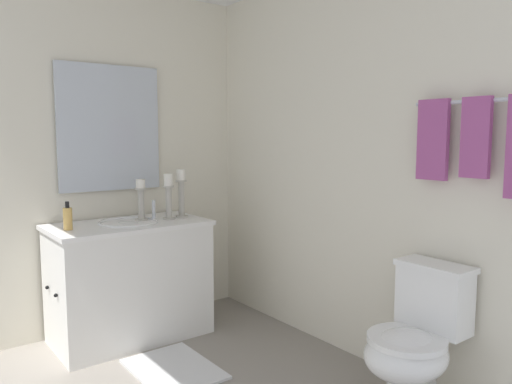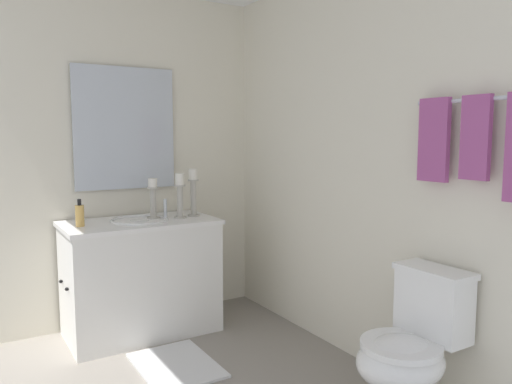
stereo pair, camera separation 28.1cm
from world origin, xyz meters
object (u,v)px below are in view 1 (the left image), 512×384
Objects in this scene: candle_holder_mid at (141,199)px; bath_mat at (174,369)px; sink_basin at (129,228)px; toilet at (415,343)px; towel_bar at (480,101)px; vanity_cabinet at (130,280)px; candle_holder_tall at (181,192)px; candle_holder_short at (169,195)px; towel_center at (476,138)px; soap_bottle at (68,218)px; towel_near_vanity at (433,140)px; mirror at (110,128)px.

bath_mat is at bearing -9.84° from candle_holder_mid.
bath_mat is at bearing -0.09° from sink_basin.
candle_holder_mid reaches higher than toilet.
vanity_cabinet is at bearing -152.88° from towel_bar.
candle_holder_tall is (0.01, 0.41, 0.22)m from sink_basin.
candle_holder_tall reaches higher than toilet.
toilet is at bearing 19.61° from candle_holder_mid.
towel_bar is (1.92, 0.98, 1.16)m from vanity_cabinet.
towel_bar is (1.88, 0.69, 0.58)m from candle_holder_short.
sink_basin is 1.03× the size of towel_center.
soap_bottle is at bearing -143.98° from towel_bar.
vanity_cabinet is 0.74m from bath_mat.
towel_bar is at bearing 4.45° from towel_near_vanity.
candle_holder_mid reaches higher than soap_bottle.
candle_holder_mid is (-0.05, -0.29, -0.03)m from candle_holder_tall.
mirror is 2.41m from towel_bar.
soap_bottle is at bearing -83.95° from candle_holder_mid.
sink_basin is at bearing -91.02° from candle_holder_tall.
bath_mat is (0.62, -0.41, -0.99)m from candle_holder_tall.
soap_bottle is 2.45m from towel_bar.
vanity_cabinet is 2.17m from towel_near_vanity.
toilet is at bearing 23.32° from vanity_cabinet.
towel_near_vanity and towel_center have the same top height.
candle_holder_tall is at bearing -168.67° from toilet.
bath_mat is at bearing 0.00° from vanity_cabinet.
towel_near_vanity is (-0.23, -0.02, -0.19)m from towel_bar.
towel_near_vanity reaches higher than vanity_cabinet.
vanity_cabinet is 2.44m from towel_bar.
candle_holder_mid is at bearing 26.13° from mirror.
sink_basin is at bearing -153.33° from towel_center.
candle_holder_tall is at bearing -161.67° from towel_near_vanity.
candle_holder_tall reaches higher than vanity_cabinet.
towel_center is (0.00, -0.02, -0.17)m from towel_bar.
candle_holder_short is 2.08m from towel_bar.
candle_holder_tall is 0.46× the size of toilet.
candle_holder_tall is at bearing -163.76° from towel_center.
towel_center is (2.20, 0.96, -0.06)m from mirror.
sink_basin is 1.96m from toilet.
towel_center is (0.23, 0.00, 0.01)m from towel_near_vanity.
soap_bottle is (0.05, -0.52, -0.08)m from candle_holder_mid.
sink_basin is 2.23× the size of soap_bottle.
candle_holder_tall is 1.90m from toilet.
toilet is at bearing 11.33° from candle_holder_tall.
candle_holder_tall reaches higher than soap_bottle.
towel_near_vanity is (1.65, 0.67, 0.40)m from candle_holder_short.
candle_holder_short is at bearing -159.76° from towel_bar.
candle_holder_short is 1.12× the size of candle_holder_mid.
bath_mat is at bearing -137.71° from towel_near_vanity.
soap_bottle is 0.26× the size of towel_bar.
towel_near_vanity is (1.73, 0.85, 0.42)m from candle_holder_mid.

